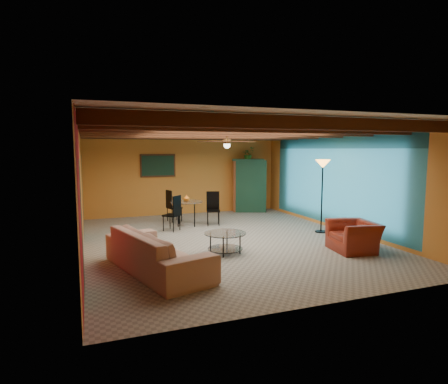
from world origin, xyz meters
name	(u,v)px	position (x,y,z in m)	size (l,w,h in m)	color
room	(225,142)	(0.00, 0.11, 2.36)	(6.52, 8.01, 2.71)	gray
sofa	(157,251)	(-1.99, -1.73, 0.37)	(2.53, 0.99, 0.74)	#A07967
armchair	(354,236)	(2.22, -1.84, 0.32)	(0.99, 0.86, 0.64)	maroon
coffee_table	(225,243)	(-0.44, -1.05, 0.23)	(0.88, 0.88, 0.45)	white
dining_table	(186,209)	(-0.46, 2.05, 0.49)	(1.87, 1.87, 0.97)	white
armoire	(248,186)	(2.20, 3.70, 0.89)	(1.02, 0.50, 1.78)	brown
floor_lamp	(322,196)	(2.65, -0.04, 0.96)	(0.39, 0.39, 1.93)	black
ceiling_fan	(227,142)	(0.00, 0.00, 2.36)	(1.50, 1.50, 0.44)	#472614
painting	(158,166)	(-0.90, 3.96, 1.65)	(1.05, 0.03, 0.65)	black
potted_plant	(248,154)	(2.20, 3.70, 2.02)	(0.42, 0.36, 0.46)	#26661E
vase	(186,189)	(-0.46, 2.05, 1.07)	(0.19, 0.19, 0.20)	orange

